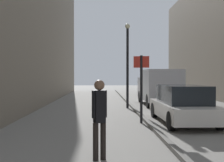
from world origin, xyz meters
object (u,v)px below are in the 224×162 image
object	(u,v)px
pedestrian_main_foreground	(99,114)
street_sign_post	(141,83)
parked_car	(183,104)
delivery_van	(159,86)
lamp_post	(128,60)

from	to	relation	value
pedestrian_main_foreground	street_sign_post	distance (m)	4.82
parked_car	street_sign_post	xyz separation A→B (m)	(-1.60, 0.04, 0.83)
parked_car	delivery_van	bearing A→B (deg)	86.05
delivery_van	street_sign_post	distance (m)	6.70
street_sign_post	lamp_post	bearing A→B (deg)	-75.46
pedestrian_main_foreground	street_sign_post	world-z (taller)	street_sign_post
pedestrian_main_foreground	parked_car	size ratio (longest dim) A/B	0.41
delivery_van	street_sign_post	xyz separation A→B (m)	(-2.02, -6.38, 0.36)
delivery_van	pedestrian_main_foreground	bearing A→B (deg)	-107.72
parked_car	lamp_post	distance (m)	5.55
delivery_van	parked_car	xyz separation A→B (m)	(-0.43, -6.43, -0.48)
delivery_van	lamp_post	xyz separation A→B (m)	(-2.09, -1.53, 1.53)
delivery_van	lamp_post	distance (m)	3.01
pedestrian_main_foreground	lamp_post	bearing A→B (deg)	58.31
pedestrian_main_foreground	parked_car	distance (m)	5.49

